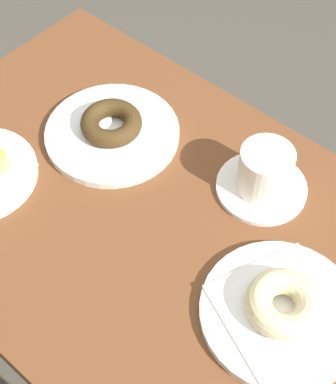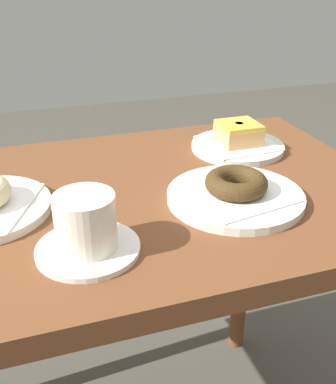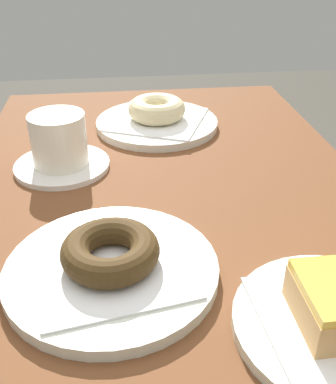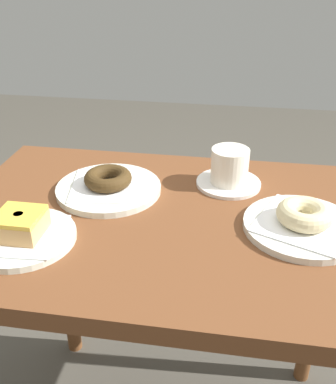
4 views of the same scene
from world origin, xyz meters
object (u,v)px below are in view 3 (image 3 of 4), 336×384
object	(u,v)px
plate_chocolate_ring	(112,270)
donut_chocolate_ring	(110,251)
donut_sugar_ring	(157,109)
plate_sugar_ring	(157,123)
coffee_cup	(60,145)

from	to	relation	value
plate_chocolate_ring	donut_chocolate_ring	xyz separation A→B (m)	(0.00, 0.00, 0.03)
plate_chocolate_ring	donut_chocolate_ring	size ratio (longest dim) A/B	2.21
donut_sugar_ring	plate_sugar_ring	bearing A→B (deg)	0.00
plate_sugar_ring	donut_sugar_ring	distance (m)	0.03
plate_sugar_ring	donut_chocolate_ring	world-z (taller)	donut_chocolate_ring
donut_sugar_ring	plate_chocolate_ring	distance (m)	0.42
donut_sugar_ring	coffee_cup	bearing A→B (deg)	-47.95
plate_sugar_ring	donut_chocolate_ring	size ratio (longest dim) A/B	2.15
coffee_cup	donut_sugar_ring	bearing A→B (deg)	132.05
donut_chocolate_ring	coffee_cup	xyz separation A→B (m)	(-0.26, -0.07, 0.01)
plate_chocolate_ring	coffee_cup	bearing A→B (deg)	-164.29
donut_chocolate_ring	coffee_cup	bearing A→B (deg)	-164.29
donut_sugar_ring	donut_chocolate_ring	distance (m)	0.42
plate_sugar_ring	donut_chocolate_ring	bearing A→B (deg)	-12.35
coffee_cup	plate_sugar_ring	bearing A→B (deg)	132.05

